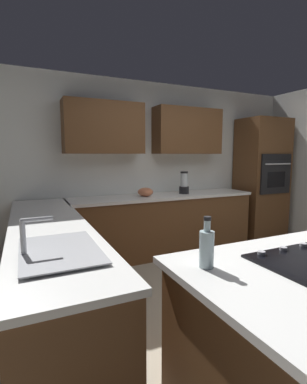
# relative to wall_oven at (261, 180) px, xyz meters

# --- Properties ---
(ground_plane) EXTENTS (14.00, 14.00, 0.00)m
(ground_plane) POSITION_rel_wall_oven_xyz_m (1.85, 1.72, -1.06)
(ground_plane) COLOR #9E937F
(wall_back) EXTENTS (6.00, 0.44, 2.60)m
(wall_back) POSITION_rel_wall_oven_xyz_m (1.92, -0.33, 0.38)
(wall_back) COLOR silver
(wall_back) RESTS_ON ground
(lower_cabinets_back) EXTENTS (2.80, 0.60, 0.86)m
(lower_cabinets_back) POSITION_rel_wall_oven_xyz_m (1.95, -0.00, -0.63)
(lower_cabinets_back) COLOR brown
(lower_cabinets_back) RESTS_ON ground
(countertop_back) EXTENTS (2.84, 0.64, 0.04)m
(countertop_back) POSITION_rel_wall_oven_xyz_m (1.95, -0.00, -0.18)
(countertop_back) COLOR silver
(countertop_back) RESTS_ON lower_cabinets_back
(lower_cabinets_side) EXTENTS (0.60, 2.90, 0.86)m
(lower_cabinets_side) POSITION_rel_wall_oven_xyz_m (3.67, 1.17, -0.63)
(lower_cabinets_side) COLOR brown
(lower_cabinets_side) RESTS_ON ground
(countertop_side) EXTENTS (0.64, 2.94, 0.04)m
(countertop_side) POSITION_rel_wall_oven_xyz_m (3.67, 1.17, -0.18)
(countertop_side) COLOR silver
(countertop_side) RESTS_ON lower_cabinets_side
(wall_oven) EXTENTS (0.80, 0.66, 2.12)m
(wall_oven) POSITION_rel_wall_oven_xyz_m (0.00, 0.00, 0.00)
(wall_oven) COLOR brown
(wall_oven) RESTS_ON ground
(sink_unit) EXTENTS (0.46, 0.70, 0.23)m
(sink_unit) POSITION_rel_wall_oven_xyz_m (3.68, 1.97, -0.14)
(sink_unit) COLOR #515456
(sink_unit) RESTS_ON countertop_side
(blender) EXTENTS (0.15, 0.15, 0.34)m
(blender) POSITION_rel_wall_oven_xyz_m (1.60, 0.00, -0.01)
(blender) COLOR black
(blender) RESTS_ON countertop_back
(mixing_bowl) EXTENTS (0.23, 0.23, 0.12)m
(mixing_bowl) POSITION_rel_wall_oven_xyz_m (2.25, 0.00, -0.10)
(mixing_bowl) COLOR #CC724C
(mixing_bowl) RESTS_ON countertop_back
(oil_bottle) EXTENTS (0.08, 0.08, 0.28)m
(oil_bottle) POSITION_rel_wall_oven_xyz_m (2.99, 2.54, -0.05)
(oil_bottle) COLOR silver
(oil_bottle) RESTS_ON island_top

